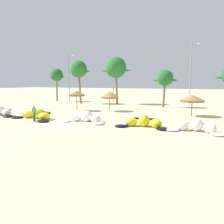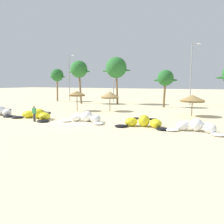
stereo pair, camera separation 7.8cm
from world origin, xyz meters
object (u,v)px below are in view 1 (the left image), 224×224
object	(u,v)px
person_near_kites	(34,114)
palm_left_of_gap	(116,68)
lamppost_west	(69,76)
kite_right_of_center	(196,127)
lamppost_west_center	(114,80)
lamppost_east_center	(191,72)
palm_center_left	(165,78)
kite_left_of_center	(86,118)
beach_umbrella_near_palms	(192,98)
beach_umbrella_near_van	(77,93)
beach_umbrella_middle	(110,95)
kite_left	(36,115)
palm_leftmost	(57,76)
palm_left	(79,70)
kite_center	(143,122)

from	to	relation	value
person_near_kites	palm_left_of_gap	world-z (taller)	palm_left_of_gap
palm_left_of_gap	lamppost_west	distance (m)	12.52
kite_right_of_center	lamppost_west_center	distance (m)	30.66
lamppost_east_center	palm_center_left	bearing A→B (deg)	-119.48
kite_left_of_center	palm_left_of_gap	xyz separation A→B (m)	(-5.42, 19.75, 6.30)
beach_umbrella_near_palms	palm_left_of_gap	xyz separation A→B (m)	(-14.79, 10.96, 4.57)
beach_umbrella_near_van	lamppost_east_center	world-z (taller)	lamppost_east_center
beach_umbrella_middle	lamppost_west	world-z (taller)	lamppost_west
kite_left	palm_leftmost	world-z (taller)	palm_leftmost
kite_left	palm_left	world-z (taller)	palm_left
kite_left	kite_right_of_center	world-z (taller)	kite_left
kite_left	beach_umbrella_middle	xyz separation A→B (m)	(4.37, 9.77, 1.88)
lamppost_west	kite_center	bearing A→B (deg)	-43.26
person_near_kites	lamppost_west_center	bearing A→B (deg)	96.15
palm_leftmost	lamppost_east_center	distance (m)	26.99
kite_center	palm_leftmost	world-z (taller)	palm_leftmost
palm_center_left	lamppost_west_center	distance (m)	13.44
person_near_kites	lamppost_east_center	size ratio (longest dim) A/B	0.15
palm_center_left	lamppost_west	xyz separation A→B (m)	(-21.82, 4.59, 0.79)
lamppost_west_center	lamppost_east_center	xyz separation A→B (m)	(15.21, -0.39, 1.38)
kite_right_of_center	lamppost_west_center	size ratio (longest dim) A/B	0.61
person_near_kites	palm_leftmost	bearing A→B (deg)	122.97
kite_center	beach_umbrella_near_palms	bearing A→B (deg)	70.25
beach_umbrella_near_van	lamppost_east_center	xyz separation A→B (m)	(13.57, 15.96, 3.45)
palm_left	palm_left_of_gap	distance (m)	7.11
palm_left_of_gap	lamppost_west_center	size ratio (longest dim) A/B	1.09
kite_center	kite_left	bearing A→B (deg)	-177.93
palm_leftmost	kite_left	bearing A→B (deg)	-57.34
kite_left	beach_umbrella_middle	distance (m)	10.86
beach_umbrella_middle	palm_center_left	world-z (taller)	palm_center_left
palm_leftmost	kite_right_of_center	bearing A→B (deg)	-34.16
palm_left	palm_center_left	distance (m)	16.47
kite_left	kite_right_of_center	xyz separation A→B (m)	(16.73, 0.31, -0.01)
kite_left	kite_left_of_center	world-z (taller)	kite_left
palm_center_left	lamppost_east_center	world-z (taller)	lamppost_east_center
kite_center	lamppost_west_center	distance (m)	28.07
lamppost_west_center	palm_center_left	bearing A→B (deg)	-27.72
palm_left_of_gap	lamppost_west	world-z (taller)	lamppost_west
person_near_kites	palm_left	distance (m)	21.72
beach_umbrella_middle	lamppost_east_center	distance (m)	17.40
kite_center	beach_umbrella_middle	bearing A→B (deg)	130.04
beach_umbrella_middle	lamppost_west_center	world-z (taller)	lamppost_west_center
palm_left	beach_umbrella_near_palms	bearing A→B (deg)	-22.19
palm_left	lamppost_east_center	bearing A→B (deg)	16.76
kite_center	palm_leftmost	distance (m)	32.85
palm_left_of_gap	lamppost_west	size ratio (longest dim) A/B	0.88
palm_center_left	person_near_kites	bearing A→B (deg)	-114.72
beach_umbrella_middle	lamppost_west	xyz separation A→B (m)	(-15.96, 13.06, 3.15)
beach_umbrella_near_van	palm_leftmost	world-z (taller)	palm_leftmost
kite_right_of_center	palm_left_of_gap	bearing A→B (deg)	128.80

